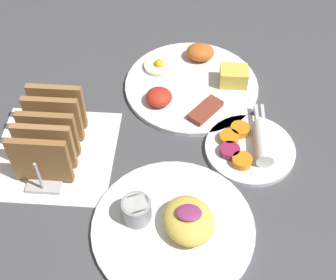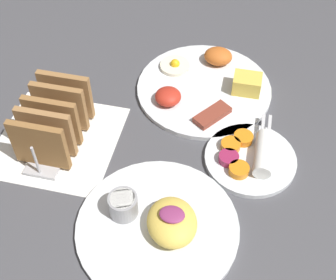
# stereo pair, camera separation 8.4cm
# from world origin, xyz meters

# --- Properties ---
(ground_plane) EXTENTS (3.00, 3.00, 0.00)m
(ground_plane) POSITION_xyz_m (0.00, 0.00, 0.00)
(ground_plane) COLOR #47474C
(napkin_flat) EXTENTS (0.22, 0.22, 0.00)m
(napkin_flat) POSITION_xyz_m (-0.19, 0.00, 0.00)
(napkin_flat) COLOR white
(napkin_flat) RESTS_ON ground_plane
(plate_breakfast) EXTENTS (0.28, 0.28, 0.05)m
(plate_breakfast) POSITION_xyz_m (0.06, 0.20, 0.01)
(plate_breakfast) COLOR white
(plate_breakfast) RESTS_ON ground_plane
(plate_condiments) EXTENTS (0.17, 0.18, 0.04)m
(plate_condiments) POSITION_xyz_m (0.17, 0.03, 0.01)
(plate_condiments) COLOR white
(plate_condiments) RESTS_ON ground_plane
(plate_foreground) EXTENTS (0.26, 0.26, 0.06)m
(plate_foreground) POSITION_xyz_m (0.04, -0.14, 0.01)
(plate_foreground) COLOR white
(plate_foreground) RESTS_ON ground_plane
(toast_rack) EXTENTS (0.10, 0.18, 0.10)m
(toast_rack) POSITION_xyz_m (-0.19, 0.00, 0.05)
(toast_rack) COLOR #B7B7BC
(toast_rack) RESTS_ON ground_plane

